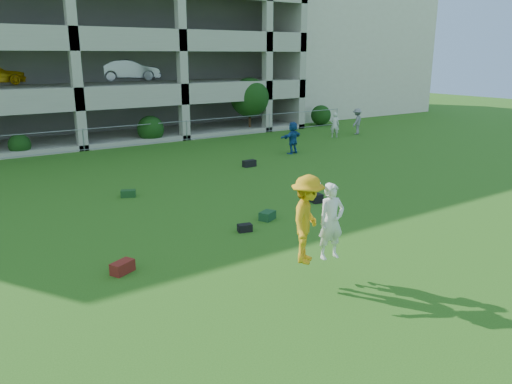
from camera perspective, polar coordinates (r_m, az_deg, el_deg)
ground at (r=11.44m, az=8.28°, el=-10.17°), size 100.00×100.00×0.00m
stucco_building at (r=46.55m, az=6.28°, el=15.45°), size 16.00×14.00×10.00m
bystander_d at (r=25.69m, az=4.22°, el=6.21°), size 1.59×0.85×1.63m
bystander_e at (r=31.13m, az=8.98°, el=7.58°), size 0.66×0.64×1.53m
bystander_f at (r=32.67m, az=11.47°, el=7.92°), size 1.21×0.99×1.63m
bag_red_a at (r=12.13m, az=-15.01°, el=-8.30°), size 0.63×0.51×0.28m
bag_black_b at (r=14.36m, az=-1.29°, el=-4.12°), size 0.45×0.34×0.22m
bag_green_c at (r=15.37m, az=1.31°, el=-2.71°), size 0.60×0.53×0.26m
crate_d at (r=17.26m, az=6.92°, el=-0.71°), size 0.39×0.39×0.30m
bag_black_e at (r=22.65m, az=-0.77°, el=3.28°), size 0.61×0.31×0.30m
bag_green_g at (r=18.39m, az=-14.40°, el=-0.16°), size 0.58×0.48×0.25m
frisbee_contest at (r=10.82m, az=6.45°, el=-3.17°), size 1.71×1.34×1.99m
parking_garage at (r=35.95m, az=-23.79°, el=15.94°), size 30.00×14.00×12.00m
fence at (r=27.79m, az=-19.11°, el=5.68°), size 36.06×0.06×1.20m
shrub_row at (r=29.82m, az=-11.05°, el=8.59°), size 34.38×2.52×3.50m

